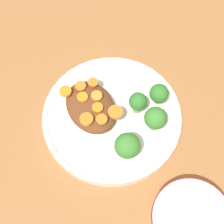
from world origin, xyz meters
TOP-DOWN VIEW (x-y plane):
  - ground_plane at (0.00, 0.00)m, footprint 4.00×4.00m
  - plate at (0.00, 0.00)m, footprint 0.25×0.25m
  - dip_bowl at (0.22, 0.02)m, footprint 0.13×0.13m
  - stew_mound at (-0.03, -0.03)m, footprint 0.11×0.08m
  - broccoli_floret_0 at (0.07, -0.01)m, footprint 0.04×0.04m
  - broccoli_floret_1 at (0.02, 0.09)m, footprint 0.03×0.03m
  - broccoli_floret_2 at (0.05, 0.05)m, footprint 0.04×0.04m
  - broccoli_floret_3 at (0.01, 0.05)m, footprint 0.03×0.03m
  - carrot_slice_0 at (-0.00, -0.05)m, footprint 0.02×0.02m
  - carrot_slice_1 at (-0.03, -0.01)m, footprint 0.02×0.02m
  - carrot_slice_2 at (-0.04, -0.04)m, footprint 0.02×0.02m
  - carrot_slice_3 at (-0.06, -0.03)m, footprint 0.02×0.02m
  - carrot_slice_4 at (-0.01, -0.02)m, footprint 0.02×0.02m
  - carrot_slice_5 at (0.01, -0.00)m, footprint 0.03×0.03m
  - carrot_slice_6 at (-0.07, -0.06)m, footprint 0.02×0.02m
  - carrot_slice_7 at (0.01, -0.03)m, footprint 0.02×0.02m
  - carrot_slice_8 at (-0.06, -0.01)m, footprint 0.02×0.02m

SIDE VIEW (x-z plane):
  - ground_plane at x=0.00m, z-range 0.00..0.00m
  - plate at x=0.00m, z-range 0.00..0.03m
  - dip_bowl at x=0.22m, z-range 0.00..0.04m
  - stew_mound at x=-0.03m, z-range 0.02..0.05m
  - broccoli_floret_3 at x=0.01m, z-range 0.02..0.07m
  - broccoli_floret_1 at x=0.02m, z-range 0.02..0.07m
  - broccoli_floret_2 at x=0.05m, z-range 0.02..0.07m
  - broccoli_floret_0 at x=0.07m, z-range 0.02..0.08m
  - carrot_slice_7 at x=0.01m, z-range 0.05..0.06m
  - carrot_slice_4 at x=-0.01m, z-range 0.05..0.06m
  - carrot_slice_3 at x=-0.06m, z-range 0.05..0.06m
  - carrot_slice_2 at x=-0.04m, z-range 0.05..0.06m
  - carrot_slice_5 at x=0.01m, z-range 0.05..0.06m
  - carrot_slice_6 at x=-0.07m, z-range 0.05..0.06m
  - carrot_slice_8 at x=-0.06m, z-range 0.05..0.06m
  - carrot_slice_1 at x=-0.03m, z-range 0.05..0.06m
  - carrot_slice_0 at x=0.00m, z-range 0.05..0.06m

